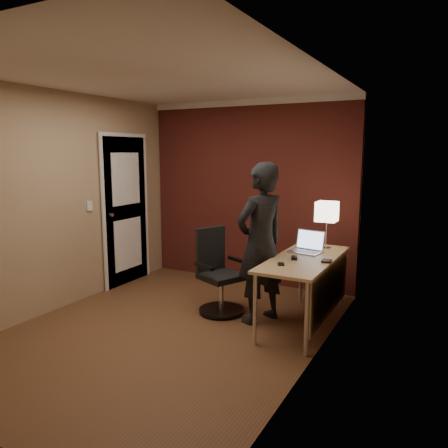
% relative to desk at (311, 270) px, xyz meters
% --- Properties ---
extents(room, '(4.00, 4.00, 4.00)m').
position_rel_desk_xyz_m(room, '(-1.53, 0.78, 0.77)').
color(room, brown).
rests_on(room, ground).
extents(desk, '(0.60, 1.50, 0.73)m').
position_rel_desk_xyz_m(desk, '(0.00, 0.00, 0.00)').
color(desk, tan).
rests_on(desk, ground).
extents(desk_lamp, '(0.22, 0.22, 0.54)m').
position_rel_desk_xyz_m(desk_lamp, '(0.01, 0.52, 0.55)').
color(desk_lamp, silver).
rests_on(desk_lamp, desk).
extents(laptop, '(0.37, 0.31, 0.23)m').
position_rel_desk_xyz_m(laptop, '(-0.13, 0.28, 0.19)').
color(laptop, silver).
rests_on(laptop, desk).
extents(mouse, '(0.09, 0.11, 0.03)m').
position_rel_desk_xyz_m(mouse, '(-0.14, -0.12, 0.14)').
color(mouse, black).
rests_on(mouse, desk).
extents(phone, '(0.10, 0.13, 0.01)m').
position_rel_desk_xyz_m(phone, '(-0.19, -0.38, 0.13)').
color(phone, black).
rests_on(phone, desk).
extents(wallet, '(0.10, 0.12, 0.02)m').
position_rel_desk_xyz_m(wallet, '(0.18, -0.08, 0.14)').
color(wallet, black).
rests_on(wallet, desk).
extents(office_chair, '(0.56, 0.60, 0.94)m').
position_rel_desk_xyz_m(office_chair, '(-1.05, -0.08, -0.19)').
color(office_chair, black).
rests_on(office_chair, ground).
extents(person, '(0.63, 0.74, 1.71)m').
position_rel_desk_xyz_m(person, '(-0.52, -0.11, 0.25)').
color(person, black).
rests_on(person, ground).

